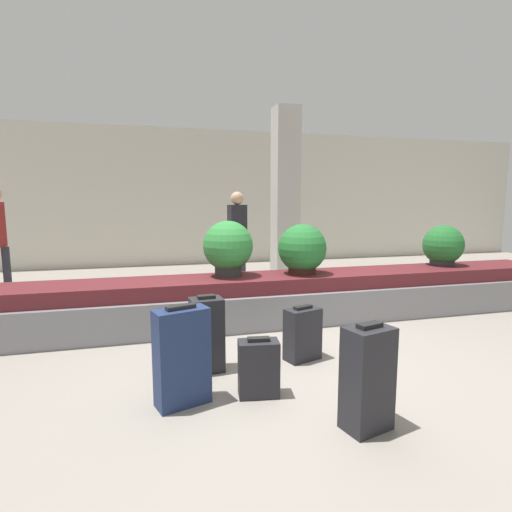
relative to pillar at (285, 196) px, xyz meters
The scene contains 13 objects.
ground_plane 4.17m from the pillar, 107.97° to the right, with size 18.00×18.00×0.00m, color gray.
back_wall 2.87m from the pillar, 114.45° to the left, with size 18.00×0.06×3.20m.
carousel 2.96m from the pillar, 116.70° to the right, with size 8.84×0.87×0.59m.
pillar is the anchor object (origin of this frame).
suitcase_0 4.75m from the pillar, 111.47° to the right, with size 0.33×0.22×0.47m.
suitcase_1 4.03m from the pillar, 106.34° to the right, with size 0.38×0.28×0.53m.
suitcase_2 4.93m from the pillar, 118.05° to the right, with size 0.43×0.30×0.76m.
suitcase_3 5.13m from the pillar, 102.64° to the right, with size 0.35×0.29×0.73m.
suitcase_4 4.35m from the pillar, 118.47° to the right, with size 0.30×0.25×0.69m.
potted_plant_0 2.83m from the pillar, 123.70° to the right, with size 0.62×0.62×0.69m.
potted_plant_1 2.54m from the pillar, 103.82° to the right, with size 0.61×0.61×0.64m.
potted_plant_2 2.87m from the pillar, 53.52° to the right, with size 0.57×0.57×0.58m.
traveler_0 1.08m from the pillar, behind, with size 0.35×0.25×1.68m.
Camera 1 is at (-1.25, -3.41, 1.51)m, focal length 28.00 mm.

